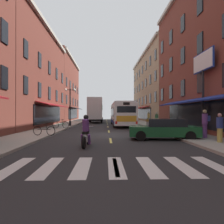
% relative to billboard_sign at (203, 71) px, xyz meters
% --- Properties ---
extents(ground_plane, '(34.80, 80.00, 0.10)m').
position_rel_billboard_sign_xyz_m(ground_plane, '(-7.05, 1.19, -4.98)').
color(ground_plane, '#28282B').
extents(lane_centre_dashes, '(0.14, 73.90, 0.01)m').
position_rel_billboard_sign_xyz_m(lane_centre_dashes, '(-7.05, 0.94, -4.92)').
color(lane_centre_dashes, '#DBCC4C').
rests_on(lane_centre_dashes, ground).
extents(crosswalk_near, '(7.10, 2.80, 0.01)m').
position_rel_billboard_sign_xyz_m(crosswalk_near, '(-7.05, -8.81, -4.92)').
color(crosswalk_near, silver).
rests_on(crosswalk_near, ground).
extents(sidewalk_left, '(3.00, 80.00, 0.14)m').
position_rel_billboard_sign_xyz_m(sidewalk_left, '(-12.95, 1.19, -4.86)').
color(sidewalk_left, '#A39E93').
rests_on(sidewalk_left, ground).
extents(sidewalk_right, '(3.00, 80.00, 0.14)m').
position_rel_billboard_sign_xyz_m(sidewalk_right, '(-1.15, 1.19, -4.86)').
color(sidewalk_right, '#A39E93').
rests_on(sidewalk_right, ground).
extents(billboard_sign, '(0.40, 3.21, 6.22)m').
position_rel_billboard_sign_xyz_m(billboard_sign, '(0.00, 0.00, 0.00)').
color(billboard_sign, black).
rests_on(billboard_sign, sidewalk_right).
extents(transit_bus, '(2.69, 12.52, 3.09)m').
position_rel_billboard_sign_xyz_m(transit_bus, '(-5.14, 13.12, -3.30)').
color(transit_bus, white).
rests_on(transit_bus, ground).
extents(box_truck, '(2.54, 7.98, 4.24)m').
position_rel_billboard_sign_xyz_m(box_truck, '(-9.11, 21.41, -2.74)').
color(box_truck, black).
rests_on(box_truck, ground).
extents(sedan_near, '(4.59, 2.28, 1.36)m').
position_rel_billboard_sign_xyz_m(sedan_near, '(-3.54, -1.96, -4.23)').
color(sedan_near, '#144723').
rests_on(sedan_near, ground).
extents(sedan_mid, '(1.94, 4.65, 1.32)m').
position_rel_billboard_sign_xyz_m(sedan_mid, '(-8.89, 31.93, -4.24)').
color(sedan_mid, silver).
rests_on(sedan_mid, ground).
extents(motorcycle_rider, '(0.62, 2.07, 1.66)m').
position_rel_billboard_sign_xyz_m(motorcycle_rider, '(-8.39, -4.72, -4.22)').
color(motorcycle_rider, black).
rests_on(motorcycle_rider, ground).
extents(bicycle_near, '(1.71, 0.48, 0.91)m').
position_rel_billboard_sign_xyz_m(bicycle_near, '(-12.06, 6.64, -4.43)').
color(bicycle_near, black).
rests_on(bicycle_near, sidewalk_left).
extents(bicycle_mid, '(1.68, 0.57, 0.91)m').
position_rel_billboard_sign_xyz_m(bicycle_mid, '(-11.75, -0.50, -4.43)').
color(bicycle_mid, black).
rests_on(bicycle_mid, sidewalk_left).
extents(pedestrian_near, '(0.53, 0.42, 1.82)m').
position_rel_billboard_sign_xyz_m(pedestrian_near, '(-0.92, -2.25, -3.82)').
color(pedestrian_near, '#66387F').
rests_on(pedestrian_near, sidewalk_right).
extents(pedestrian_mid, '(0.36, 0.36, 1.69)m').
position_rel_billboard_sign_xyz_m(pedestrian_mid, '(-1.52, 8.26, -3.92)').
color(pedestrian_mid, navy).
rests_on(pedestrian_mid, sidewalk_right).
extents(pedestrian_far, '(0.36, 0.36, 1.60)m').
position_rel_billboard_sign_xyz_m(pedestrian_far, '(-1.10, -4.34, -3.97)').
color(pedestrian_far, '#B29947').
rests_on(pedestrian_far, sidewalk_right).
extents(pedestrian_rear, '(0.36, 0.36, 1.80)m').
position_rel_billboard_sign_xyz_m(pedestrian_rear, '(-1.29, 13.78, -3.86)').
color(pedestrian_rear, '#33663F').
rests_on(pedestrian_rear, sidewalk_right).
extents(street_lamp_twin, '(1.42, 0.32, 4.64)m').
position_rel_billboard_sign_xyz_m(street_lamp_twin, '(-11.78, 10.89, -2.20)').
color(street_lamp_twin, black).
rests_on(street_lamp_twin, sidewalk_left).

